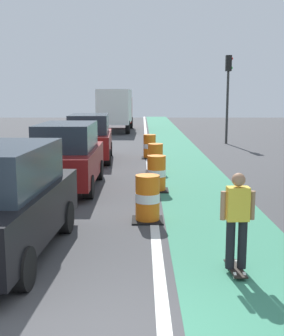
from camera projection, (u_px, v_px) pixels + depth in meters
The scene contains 12 objects.
bike_lane_strip at pixel (188, 171), 17.19m from camera, with size 2.50×80.00×0.01m, color #387F60.
lane_divider_stripe at pixel (149, 171), 17.18m from camera, with size 0.20×80.00×0.01m, color silver.
skateboarder_on_lane at pixel (237, 220), 7.34m from camera, with size 0.57×0.81×1.69m.
parked_suv_nearest at pixel (0, 201), 8.10m from camera, with size 2.12×4.70×2.04m.
parked_suv_second at pixel (67, 156), 13.95m from camera, with size 1.93×4.61×2.04m.
parked_suv_third at pixel (89, 137), 19.72m from camera, with size 2.08×4.68×2.04m.
traffic_barrel_front at pixel (147, 199), 10.41m from camera, with size 0.73×0.73×1.09m.
traffic_barrel_mid at pixel (156, 174), 13.63m from camera, with size 0.73×0.73×1.09m.
traffic_barrel_back at pixel (155, 158), 16.84m from camera, with size 0.73×0.73×1.09m.
traffic_barrel_far at pixel (149, 147), 20.52m from camera, with size 0.73×0.73×1.09m.
delivery_truck_down_block at pixel (116, 108), 34.79m from camera, with size 2.48×7.64×3.23m.
traffic_light_corner at pixel (228, 84), 25.96m from camera, with size 0.41×0.32×5.10m.
Camera 1 is at (0.62, -4.93, 2.96)m, focal length 47.96 mm.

